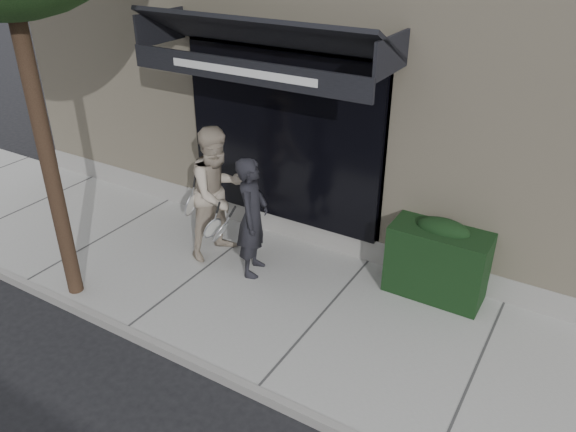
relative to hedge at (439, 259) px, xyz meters
The scene contains 7 objects.
ground 1.79m from the hedge, 131.35° to the right, with size 80.00×80.00×0.00m, color black.
sidewalk 1.77m from the hedge, 131.35° to the right, with size 20.00×3.00×0.12m, color #999894.
curb 3.07m from the hedge, 111.45° to the right, with size 20.00×0.10×0.14m, color gray.
building_facade 4.39m from the hedge, 106.65° to the left, with size 14.30×8.04×5.64m.
hedge is the anchor object (origin of this frame).
pedestrian_front 2.61m from the hedge, 160.54° to the right, with size 0.87×0.89×1.78m.
pedestrian_back 3.28m from the hedge, 167.94° to the right, with size 0.99×1.15×2.03m.
Camera 1 is at (2.65, -5.27, 4.75)m, focal length 35.00 mm.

